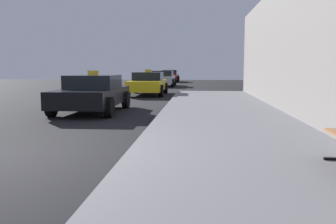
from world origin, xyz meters
name	(u,v)px	position (x,y,z in m)	size (l,w,h in m)	color
ground_plane	(10,159)	(0.00, 0.00, 0.00)	(80.00, 80.00, 0.00)	black
sidewalk	(249,159)	(4.00, 0.00, 0.07)	(4.00, 32.00, 0.15)	slate
car_black	(92,93)	(-0.46, 6.54, 0.65)	(2.05, 4.14, 1.43)	black
car_yellow	(148,83)	(0.38, 14.54, 0.65)	(1.98, 4.23, 1.43)	yellow
car_silver	(163,78)	(0.29, 24.24, 0.65)	(2.04, 4.47, 1.27)	#B7B7BF
car_red	(170,76)	(0.16, 33.47, 0.65)	(1.94, 4.33, 1.27)	red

